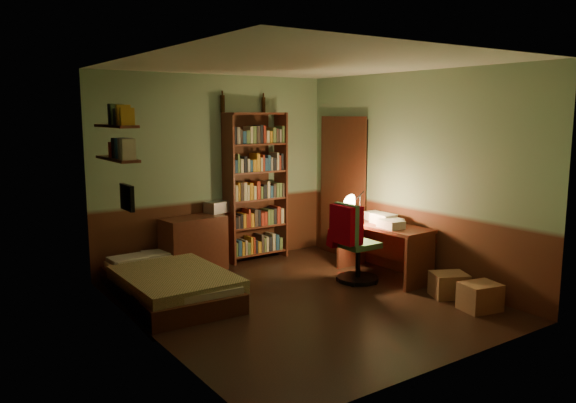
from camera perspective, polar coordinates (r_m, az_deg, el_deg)
floor at (r=6.40m, az=1.30°, el=-10.16°), size 3.50×4.00×0.02m
ceiling at (r=6.06m, az=1.39°, el=13.93°), size 3.50×4.00×0.02m
wall_back at (r=7.80m, az=-7.39°, el=3.12°), size 3.50×0.02×2.60m
wall_left at (r=5.26m, az=-14.35°, el=0.09°), size 0.02×4.00×2.60m
wall_right at (r=7.26m, az=12.66°, el=2.54°), size 0.02×4.00×2.60m
wall_front at (r=4.64m, az=16.10°, el=-1.15°), size 3.50×0.02×2.60m
doorway at (r=8.20m, az=5.72°, el=1.33°), size 0.06×0.90×2.00m
door_trim at (r=8.18m, az=5.53°, el=1.31°), size 0.02×0.98×2.08m
bed at (r=6.58m, az=-12.07°, el=-7.13°), size 1.12×1.96×0.57m
dresser at (r=7.53m, az=-9.56°, el=-4.34°), size 0.87×0.50×0.74m
mini_stereo at (r=7.73m, az=-7.26°, el=-0.56°), size 0.33×0.29×0.16m
bookshelf at (r=7.96m, az=-3.30°, el=1.46°), size 0.92×0.36×2.09m
bottle_left at (r=7.76m, az=-6.67°, el=9.83°), size 0.08×0.08×0.23m
bottle_right at (r=8.09m, az=-2.51°, el=9.78°), size 0.06×0.06×0.21m
desk at (r=7.33m, az=9.65°, el=-4.94°), size 0.57×1.29×0.68m
paper_stack at (r=7.53m, az=8.87°, el=-1.47°), size 0.23×0.29×0.11m
desk_lamp at (r=7.23m, az=7.34°, el=0.47°), size 0.23×0.23×0.69m
office_chair at (r=7.05m, az=7.15°, el=-4.57°), size 0.44×0.39×0.89m
red_jacket at (r=6.64m, az=6.96°, el=0.52°), size 0.28×0.42×0.47m
wall_shelf_lower at (r=6.30m, az=-16.95°, el=4.16°), size 0.20×0.90×0.03m
wall_shelf_upper at (r=6.28m, az=-17.09°, el=7.34°), size 0.20×0.90×0.03m
framed_picture at (r=5.84m, az=-16.03°, el=0.39°), size 0.04×0.32×0.26m
cardboard_box_a at (r=6.41m, az=18.92°, el=-9.14°), size 0.45×0.39×0.29m
cardboard_box_b at (r=6.76m, az=16.04°, el=-8.14°), size 0.49×0.46×0.27m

